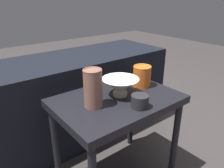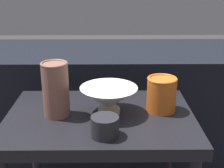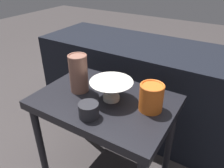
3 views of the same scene
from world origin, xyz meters
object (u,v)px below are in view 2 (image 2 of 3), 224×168
Objects in this scene: bowl at (109,98)px; vase_textured_left at (55,89)px; vase_colorful_right at (162,94)px; cup at (105,126)px.

vase_textured_left is at bearing -174.85° from bowl.
vase_colorful_right reaches higher than bowl.
bowl is 0.16m from cup.
vase_textured_left is at bearing 139.52° from cup.
vase_textured_left is 2.23× the size of cup.
vase_textured_left is (-0.17, -0.02, 0.04)m from bowl.
cup is at bearing -94.20° from bowl.
cup is at bearing -137.35° from vase_colorful_right.
bowl is 0.18m from vase_textured_left.
vase_colorful_right is at bearing 42.65° from cup.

